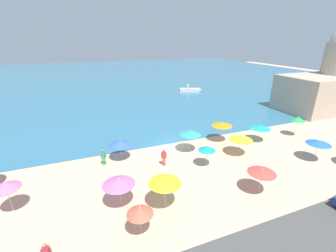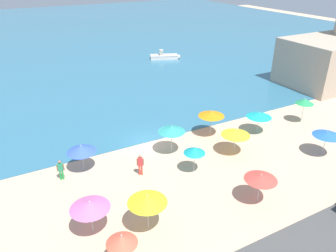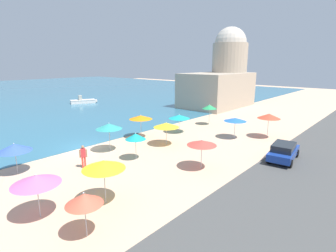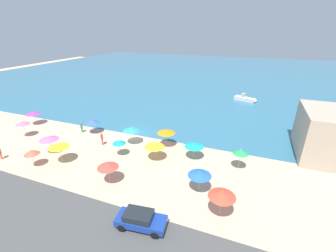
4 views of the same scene
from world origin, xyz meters
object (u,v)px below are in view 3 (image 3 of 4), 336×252
Objects in this scene: beach_umbrella_3 at (109,126)px; beach_umbrella_14 at (179,117)px; beach_umbrella_6 at (202,143)px; beach_umbrella_7 at (84,199)px; beach_umbrella_4 at (104,165)px; beach_umbrella_13 at (136,136)px; beach_umbrella_1 at (166,125)px; harbor_fortress at (223,78)px; beach_umbrella_0 at (210,107)px; skiff_nearshore at (83,101)px; parked_car_1 at (284,151)px; beach_umbrella_8 at (141,117)px; beach_umbrella_5 at (235,120)px; beach_umbrella_2 at (36,180)px; bather_2 at (83,155)px; beach_umbrella_9 at (269,116)px; beach_umbrella_11 at (14,148)px.

beach_umbrella_3 is 9.25m from beach_umbrella_14.
beach_umbrella_6 is 1.03× the size of beach_umbrella_7.
beach_umbrella_4 reaches higher than beach_umbrella_13.
beach_umbrella_1 is 11.47m from beach_umbrella_4.
beach_umbrella_14 is (9.08, 2.78, -0.12)m from beach_umbrella_13.
beach_umbrella_0 is at bearing -155.29° from harbor_fortress.
beach_umbrella_6 reaches higher than skiff_nearshore.
skiff_nearshore reaches higher than parked_car_1.
beach_umbrella_8 reaches higher than beach_umbrella_6.
beach_umbrella_6 is at bearing 145.04° from parked_car_1.
beach_umbrella_7 is at bearing -153.61° from beach_umbrella_14.
beach_umbrella_7 is at bearing -172.10° from beach_umbrella_5.
beach_umbrella_4 is at bearing -141.37° from beach_umbrella_8.
beach_umbrella_2 reaches higher than beach_umbrella_13.
beach_umbrella_2 is 6.65m from bather_2.
beach_umbrella_8 is at bearing 131.77° from beach_umbrella_9.
beach_umbrella_3 is 0.52× the size of skiff_nearshore.
beach_umbrella_11 reaches higher than skiff_nearshore.
harbor_fortress is at bearing 39.98° from parked_car_1.
beach_umbrella_11 is 0.16× the size of harbor_fortress.
parked_car_1 is at bearing -72.37° from beach_umbrella_1.
beach_umbrella_1 is 1.07× the size of beach_umbrella_6.
beach_umbrella_14 is 28.50m from skiff_nearshore.
beach_umbrella_9 is at bearing -7.82° from beach_umbrella_2.
beach_umbrella_8 is at bearing 88.81° from beach_umbrella_1.
skiff_nearshore is at bearing 71.46° from beach_umbrella_8.
beach_umbrella_7 is 0.89× the size of beach_umbrella_8.
beach_umbrella_0 is 14.73m from beach_umbrella_6.
beach_umbrella_1 is at bearing 24.27° from beach_umbrella_4.
beach_umbrella_13 reaches higher than parked_car_1.
beach_umbrella_7 is at bearing -144.76° from beach_umbrella_13.
beach_umbrella_14 is (14.93, 6.74, -0.49)m from beach_umbrella_4.
beach_umbrella_0 is 6.41m from beach_umbrella_5.
beach_umbrella_13 is at bearing -170.73° from beach_umbrella_1.
beach_umbrella_8 is 1.09× the size of beach_umbrella_13.
beach_umbrella_11 is 1.28× the size of bather_2.
harbor_fortress reaches higher than beach_umbrella_2.
beach_umbrella_9 is 1.17× the size of beach_umbrella_11.
beach_umbrella_3 is 0.99× the size of beach_umbrella_4.
beach_umbrella_3 is 8.85m from beach_umbrella_6.
beach_umbrella_2 is 0.96× the size of beach_umbrella_8.
beach_umbrella_9 is (19.57, -1.70, 0.01)m from beach_umbrella_4.
beach_umbrella_0 is 8.02m from beach_umbrella_9.
beach_umbrella_2 reaches higher than beach_umbrella_6.
beach_umbrella_11 is at bearing -179.85° from beach_umbrella_8.
beach_umbrella_0 is 1.01× the size of beach_umbrella_4.
beach_umbrella_9 is 1.50× the size of bather_2.
beach_umbrella_8 is (10.53, 8.42, -0.11)m from beach_umbrella_4.
parked_car_1 is 40.59m from skiff_nearshore.
beach_umbrella_7 is 16.41m from parked_car_1.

